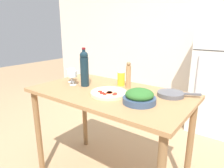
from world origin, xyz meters
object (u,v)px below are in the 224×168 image
(pepper_mill, at_px, (128,76))
(refrigerator, at_px, (221,75))
(wine_bottle, at_px, (84,68))
(salad_bowl, at_px, (139,97))
(wine_glass_near, at_px, (73,75))
(wine_glass_far, at_px, (71,72))
(cast_iron_skillet, at_px, (171,94))
(homemade_pizza, at_px, (109,93))
(salt_canister, at_px, (121,78))

(pepper_mill, bearing_deg, refrigerator, 71.06)
(wine_bottle, bearing_deg, pepper_mill, 27.65)
(wine_bottle, distance_m, salad_bowl, 0.67)
(wine_glass_near, relative_size, wine_glass_far, 1.00)
(cast_iron_skillet, bearing_deg, wine_glass_far, -169.51)
(refrigerator, xyz_separation_m, wine_glass_far, (-1.14, -1.79, 0.21))
(wine_glass_near, height_order, homemade_pizza, wine_glass_near)
(salad_bowl, bearing_deg, wine_glass_near, 176.57)
(wine_bottle, xyz_separation_m, wine_glass_near, (-0.12, -0.04, -0.07))
(wine_bottle, height_order, pepper_mill, wine_bottle)
(salad_bowl, bearing_deg, cast_iron_skillet, 65.60)
(wine_glass_far, bearing_deg, wine_glass_near, -34.32)
(refrigerator, height_order, salad_bowl, refrigerator)
(wine_glass_far, bearing_deg, salt_canister, 23.76)
(wine_glass_far, relative_size, salt_canister, 1.02)
(wine_glass_far, distance_m, salad_bowl, 0.87)
(salt_canister, bearing_deg, wine_bottle, -138.67)
(salad_bowl, relative_size, salt_canister, 1.79)
(wine_glass_near, xyz_separation_m, homemade_pizza, (0.47, -0.03, -0.09))
(wine_glass_far, distance_m, cast_iron_skillet, 1.02)
(wine_glass_near, relative_size, salt_canister, 1.02)
(wine_bottle, relative_size, pepper_mill, 1.49)
(refrigerator, height_order, wine_glass_far, refrigerator)
(wine_bottle, height_order, homemade_pizza, wine_bottle)
(salad_bowl, distance_m, salt_canister, 0.50)
(salad_bowl, bearing_deg, wine_glass_far, 172.63)
(pepper_mill, bearing_deg, cast_iron_skillet, 1.68)
(salt_canister, distance_m, cast_iron_skillet, 0.52)
(wine_glass_far, xyz_separation_m, cast_iron_skillet, (1.00, 0.18, -0.09))
(salad_bowl, xyz_separation_m, salt_canister, (-0.38, 0.32, 0.02))
(pepper_mill, bearing_deg, salt_canister, 159.75)
(wine_bottle, xyz_separation_m, wine_glass_far, (-0.21, 0.02, -0.07))
(wine_glass_near, bearing_deg, pepper_mill, 25.84)
(refrigerator, distance_m, cast_iron_skillet, 1.62)
(wine_glass_near, bearing_deg, refrigerator, 60.59)
(wine_bottle, relative_size, homemade_pizza, 1.19)
(wine_bottle, xyz_separation_m, salt_canister, (0.27, 0.23, -0.11))
(refrigerator, xyz_separation_m, pepper_mill, (-0.56, -1.62, 0.23))
(salad_bowl, bearing_deg, refrigerator, 81.61)
(pepper_mill, xyz_separation_m, salad_bowl, (0.27, -0.28, -0.07))
(wine_glass_near, height_order, wine_glass_far, same)
(wine_glass_near, relative_size, salad_bowl, 0.57)
(pepper_mill, xyz_separation_m, homemade_pizza, (-0.03, -0.26, -0.10))
(wine_bottle, relative_size, salt_canister, 2.64)
(homemade_pizza, bearing_deg, salt_canister, 104.79)
(salad_bowl, height_order, cast_iron_skillet, salad_bowl)
(wine_bottle, relative_size, wine_glass_near, 2.59)
(wine_glass_near, height_order, salad_bowl, wine_glass_near)
(wine_glass_near, height_order, cast_iron_skillet, wine_glass_near)
(salad_bowl, height_order, homemade_pizza, salad_bowl)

